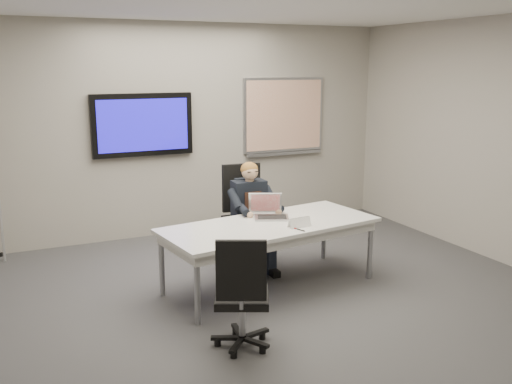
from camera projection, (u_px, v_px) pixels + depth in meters
name	position (u px, v px, depth m)	size (l,w,h in m)	color
floor	(282.00, 317.00, 5.21)	(6.00, 6.00, 0.02)	#373739
wall_back	(179.00, 130.00, 7.56)	(6.00, 0.02, 2.80)	#9E998E
conference_table	(270.00, 231.00, 5.80)	(2.32, 1.22, 0.68)	silver
tv_display	(143.00, 125.00, 7.29)	(1.30, 0.09, 0.80)	black
whiteboard	(284.00, 116.00, 8.14)	(1.25, 0.08, 1.10)	#95979D
office_chair_far	(246.00, 233.00, 6.58)	(0.59, 0.59, 1.13)	black
office_chair_near	(242.00, 314.00, 4.57)	(0.61, 0.61, 0.97)	black
seated_person	(255.00, 227.00, 6.34)	(0.38, 0.65, 1.20)	#1C212E
laptop	(269.00, 211.00, 6.01)	(0.42, 0.45, 0.25)	#ACABAE
name_tent	(299.00, 222.00, 5.65)	(0.24, 0.07, 0.10)	white
pen	(299.00, 230.00, 5.54)	(0.01, 0.01, 0.14)	black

